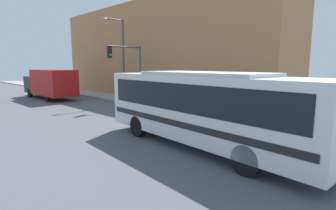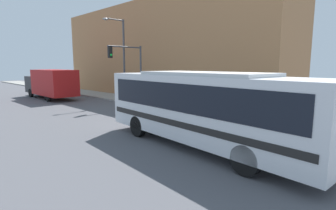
% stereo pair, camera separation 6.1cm
% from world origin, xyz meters
% --- Properties ---
extents(ground_plane, '(120.00, 120.00, 0.00)m').
position_xyz_m(ground_plane, '(0.00, 0.00, 0.00)').
color(ground_plane, '#515156').
extents(sidewalk, '(3.17, 70.00, 0.13)m').
position_xyz_m(sidewalk, '(6.08, 20.00, 0.07)').
color(sidewalk, gray).
rests_on(sidewalk, ground_plane).
extents(building_facade, '(6.00, 28.49, 9.69)m').
position_xyz_m(building_facade, '(10.67, 15.25, 4.84)').
color(building_facade, '#B27A4C').
rests_on(building_facade, ground_plane).
extents(city_bus, '(3.33, 10.22, 3.07)m').
position_xyz_m(city_bus, '(-0.69, 0.53, 1.77)').
color(city_bus, silver).
rests_on(city_bus, ground_plane).
extents(delivery_truck, '(2.44, 8.03, 2.90)m').
position_xyz_m(delivery_truck, '(1.21, 21.04, 1.59)').
color(delivery_truck, '#B21919').
rests_on(delivery_truck, ground_plane).
extents(fire_hydrant, '(0.27, 0.37, 0.85)m').
position_xyz_m(fire_hydrant, '(5.10, 4.22, 0.56)').
color(fire_hydrant, '#999999').
rests_on(fire_hydrant, sidewalk).
extents(traffic_light_pole, '(3.28, 0.35, 4.81)m').
position_xyz_m(traffic_light_pole, '(4.07, 11.75, 3.46)').
color(traffic_light_pole, '#47474C').
rests_on(traffic_light_pole, sidewalk).
extents(parking_meter, '(0.14, 0.14, 1.26)m').
position_xyz_m(parking_meter, '(5.10, 10.38, 0.99)').
color(parking_meter, '#47474C').
rests_on(parking_meter, sidewalk).
extents(street_lamp, '(2.20, 0.28, 7.27)m').
position_xyz_m(street_lamp, '(5.08, 14.27, 4.41)').
color(street_lamp, '#47474C').
rests_on(street_lamp, sidewalk).
extents(pedestrian_near_corner, '(0.34, 0.34, 1.67)m').
position_xyz_m(pedestrian_near_corner, '(6.61, 3.62, 0.98)').
color(pedestrian_near_corner, slate).
rests_on(pedestrian_near_corner, sidewalk).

